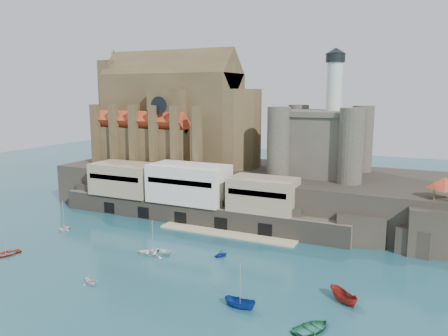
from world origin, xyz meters
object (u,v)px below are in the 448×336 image
at_px(church, 177,118).
at_px(boat_2, 240,308).
at_px(boat_1, 90,283).
at_px(castle_keep, 322,139).
at_px(pavilion, 445,184).
at_px(boat_0, 5,255).

height_order(church, boat_2, church).
bearing_deg(boat_1, castle_keep, -1.54).
relative_size(pavilion, boat_1, 2.01).
height_order(boat_0, boat_2, boat_0).
bearing_deg(castle_keep, boat_1, -113.44).
xyz_separation_m(boat_0, boat_1, (22.22, -2.51, 0.00)).
xyz_separation_m(pavilion, boat_0, (-71.36, -35.97, -12.73)).
bearing_deg(church, pavilion, -13.48).
xyz_separation_m(boat_1, boat_2, (24.16, 2.75, 0.00)).
distance_m(pavilion, boat_2, 45.42).
height_order(castle_keep, pavilion, castle_keep).
bearing_deg(church, boat_1, -72.64).
relative_size(church, boat_0, 8.88).
distance_m(castle_keep, pavilion, 30.50).
xyz_separation_m(church, castle_keep, (40.21, -0.78, -3.81)).
relative_size(castle_keep, boat_1, 9.21).
bearing_deg(boat_0, pavilion, 46.11).
bearing_deg(boat_2, pavilion, -32.37).
bearing_deg(boat_0, castle_keep, 67.69).
bearing_deg(castle_keep, boat_0, -131.67).
height_order(church, boat_0, church).
bearing_deg(boat_1, church, 39.26).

